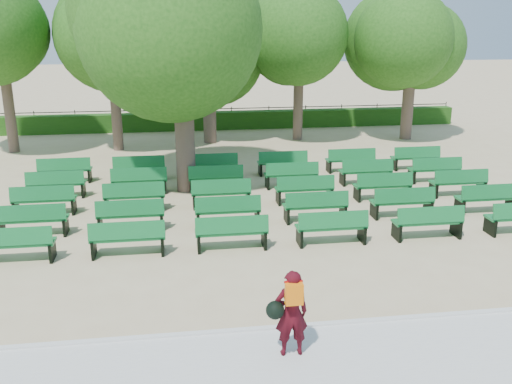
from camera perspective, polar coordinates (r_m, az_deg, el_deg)
ground at (r=16.57m, az=-0.78°, el=-2.65°), size 120.00×120.00×0.00m
paving at (r=10.00m, az=4.99°, el=-16.75°), size 30.00×2.20×0.06m
curb at (r=10.94m, az=3.60°, el=-13.37°), size 30.00×0.12×0.10m
hedge at (r=29.98m, az=-4.29°, el=7.13°), size 26.00×0.70×0.90m
fence at (r=30.45m, az=-4.33°, el=6.43°), size 26.00×0.10×1.02m
tree_line at (r=26.15m, az=-3.64°, el=4.68°), size 21.80×6.80×7.04m
bench_array at (r=17.78m, az=0.62°, el=-0.94°), size 1.84×0.64×1.15m
tree_among at (r=18.58m, az=-7.51°, el=15.39°), size 5.79×5.79×7.72m
person at (r=9.76m, az=3.45°, el=-11.89°), size 0.73×0.43×1.55m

